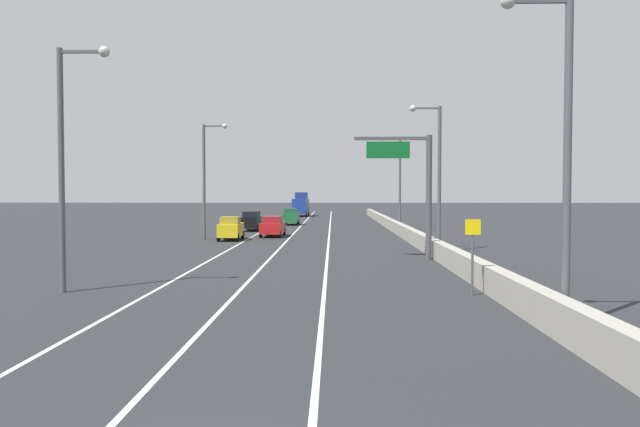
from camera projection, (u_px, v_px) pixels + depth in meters
ground_plane at (317, 226)px, 71.78m from camera, size 320.00×320.00×0.00m
lane_stripe_left at (263, 231)px, 62.91m from camera, size 0.16×130.00×0.00m
lane_stripe_center at (296, 231)px, 62.83m from camera, size 0.16×130.00×0.00m
lane_stripe_right at (330, 231)px, 62.75m from camera, size 0.16×130.00×0.00m
jersey_barrier_right at (413, 236)px, 47.60m from camera, size 0.60×120.00×1.10m
overhead_sign_gantry at (417, 181)px, 36.08m from camera, size 4.68×0.36×7.50m
speed_advisory_sign at (473, 251)px, 23.52m from camera, size 0.60×0.11×3.00m
lamp_post_right_near at (559, 137)px, 17.73m from camera, size 2.14×0.44×9.89m
lamp_post_right_second at (436, 168)px, 40.18m from camera, size 2.14×0.44×9.89m
lamp_post_right_third at (397, 177)px, 62.63m from camera, size 2.14×0.44×9.89m
lamp_post_left_near at (68, 152)px, 24.10m from camera, size 2.14×0.44×9.89m
lamp_post_left_mid at (207, 173)px, 51.04m from camera, size 2.14×0.44×9.89m
car_black_0 at (252, 221)px, 63.37m from camera, size 1.98×4.79×2.07m
car_green_1 at (291, 217)px, 74.60m from camera, size 1.86×4.58×2.10m
car_red_2 at (273, 226)px, 55.00m from camera, size 2.03×4.79×1.89m
car_yellow_3 at (231, 228)px, 50.80m from camera, size 1.85×4.10×2.01m
box_truck at (301, 205)px, 101.71m from camera, size 2.61×7.80×4.05m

